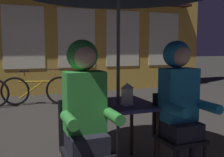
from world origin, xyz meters
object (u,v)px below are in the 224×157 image
object	(u,v)px
person_right_hooded	(180,97)
lantern	(127,93)
chair_left	(84,143)
person_left_hooded	(85,105)
cafe_table	(118,113)
bicycle_third	(38,90)
chair_right	(176,131)

from	to	relation	value
person_right_hooded	lantern	bearing A→B (deg)	144.06
chair_left	person_left_hooded	xyz separation A→B (m)	(-0.00, -0.06, 0.36)
cafe_table	lantern	bearing A→B (deg)	-65.54
person_right_hooded	bicycle_third	size ratio (longest dim) A/B	0.85
cafe_table	chair_right	bearing A→B (deg)	-37.55
cafe_table	lantern	distance (m)	0.26
person_left_hooded	bicycle_third	world-z (taller)	person_left_hooded
chair_left	person_right_hooded	size ratio (longest dim) A/B	0.62
person_left_hooded	bicycle_third	bearing A→B (deg)	89.75
chair_right	person_right_hooded	world-z (taller)	person_right_hooded
chair_left	bicycle_third	xyz separation A→B (m)	(0.02, 4.14, -0.14)
cafe_table	person_left_hooded	bearing A→B (deg)	-138.43
chair_left	bicycle_third	size ratio (longest dim) A/B	0.53
chair_left	bicycle_third	bearing A→B (deg)	89.75
chair_left	person_right_hooded	xyz separation A→B (m)	(0.96, -0.06, 0.36)
lantern	person_right_hooded	xyz separation A→B (m)	(0.43, -0.31, -0.01)
chair_right	bicycle_third	distance (m)	4.24
bicycle_third	person_left_hooded	bearing A→B (deg)	-90.25
lantern	person_right_hooded	distance (m)	0.53
cafe_table	bicycle_third	size ratio (longest dim) A/B	0.45
person_right_hooded	bicycle_third	world-z (taller)	person_right_hooded
bicycle_third	cafe_table	bearing A→B (deg)	-83.01
person_left_hooded	bicycle_third	size ratio (longest dim) A/B	0.85
cafe_table	lantern	world-z (taller)	lantern
chair_left	person_left_hooded	bearing A→B (deg)	-90.00
person_right_hooded	chair_right	bearing A→B (deg)	90.00
cafe_table	chair_left	size ratio (longest dim) A/B	0.85
lantern	bicycle_third	bearing A→B (deg)	97.55
lantern	person_right_hooded	world-z (taller)	person_right_hooded
cafe_table	chair_right	world-z (taller)	chair_right
chair_left	chair_right	size ratio (longest dim) A/B	1.00
chair_left	person_right_hooded	distance (m)	1.03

